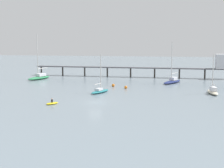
# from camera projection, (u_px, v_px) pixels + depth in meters

# --- Properties ---
(ground_plane) EXTENTS (400.00, 400.00, 0.00)m
(ground_plane) POSITION_uv_depth(u_px,v_px,m) (95.00, 102.00, 64.71)
(ground_plane) COLOR slate
(pier) EXTENTS (64.60, 3.99, 7.68)m
(pier) POSITION_uv_depth(u_px,v_px,m) (178.00, 65.00, 107.06)
(pier) COLOR #4C4C51
(pier) RESTS_ON ground_plane
(sailboat_teal) EXTENTS (3.75, 7.00, 8.86)m
(sailboat_teal) POSITION_uv_depth(u_px,v_px,m) (100.00, 90.00, 76.58)
(sailboat_teal) COLOR #1E727A
(sailboat_teal) RESTS_ON ground_plane
(sailboat_cream) EXTENTS (2.72, 7.25, 8.75)m
(sailboat_cream) POSITION_uv_depth(u_px,v_px,m) (213.00, 91.00, 75.03)
(sailboat_cream) COLOR beige
(sailboat_cream) RESTS_ON ground_plane
(sailboat_navy) EXTENTS (5.79, 9.45, 11.51)m
(sailboat_navy) POSITION_uv_depth(u_px,v_px,m) (172.00, 81.00, 94.25)
(sailboat_navy) COLOR navy
(sailboat_navy) RESTS_ON ground_plane
(sailboat_green) EXTENTS (5.08, 10.01, 13.95)m
(sailboat_green) POSITION_uv_depth(u_px,v_px,m) (39.00, 77.00, 103.69)
(sailboat_green) COLOR #287F4C
(sailboat_green) RESTS_ON ground_plane
(dinghy_yellow) EXTENTS (2.33, 2.82, 1.14)m
(dinghy_yellow) POSITION_uv_depth(u_px,v_px,m) (52.00, 103.00, 62.77)
(dinghy_yellow) COLOR yellow
(dinghy_yellow) RESTS_ON ground_plane
(mooring_buoy_inner) EXTENTS (0.77, 0.77, 0.77)m
(mooring_buoy_inner) POSITION_uv_depth(u_px,v_px,m) (113.00, 85.00, 86.80)
(mooring_buoy_inner) COLOR orange
(mooring_buoy_inner) RESTS_ON ground_plane
(mooring_buoy_near) EXTENTS (0.75, 0.75, 0.75)m
(mooring_buoy_near) POSITION_uv_depth(u_px,v_px,m) (126.00, 87.00, 83.11)
(mooring_buoy_near) COLOR orange
(mooring_buoy_near) RESTS_ON ground_plane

